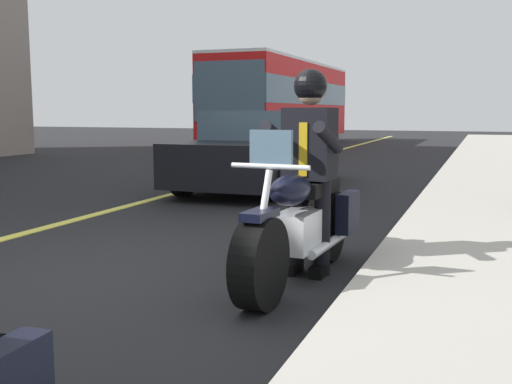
{
  "coord_description": "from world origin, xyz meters",
  "views": [
    {
      "loc": [
        4.14,
        2.88,
        1.39
      ],
      "look_at": [
        -0.33,
        1.18,
        0.75
      ],
      "focal_mm": 42.4,
      "sensor_mm": 36.0,
      "label": 1
    }
  ],
  "objects_px": {
    "motorcycle_main": "(301,226)",
    "bus_near": "(283,99)",
    "car_silver": "(263,150)",
    "rider_main": "(309,154)"
  },
  "relations": [
    {
      "from": "motorcycle_main",
      "to": "rider_main",
      "type": "distance_m",
      "value": 0.61
    },
    {
      "from": "car_silver",
      "to": "rider_main",
      "type": "bearing_deg",
      "value": 23.92
    },
    {
      "from": "bus_near",
      "to": "car_silver",
      "type": "height_order",
      "value": "bus_near"
    },
    {
      "from": "rider_main",
      "to": "bus_near",
      "type": "bearing_deg",
      "value": -161.15
    },
    {
      "from": "rider_main",
      "to": "car_silver",
      "type": "bearing_deg",
      "value": -156.08
    },
    {
      "from": "motorcycle_main",
      "to": "car_silver",
      "type": "height_order",
      "value": "car_silver"
    },
    {
      "from": "rider_main",
      "to": "car_silver",
      "type": "distance_m",
      "value": 5.94
    },
    {
      "from": "motorcycle_main",
      "to": "bus_near",
      "type": "relative_size",
      "value": 0.2
    },
    {
      "from": "rider_main",
      "to": "car_silver",
      "type": "relative_size",
      "value": 0.38
    },
    {
      "from": "rider_main",
      "to": "car_silver",
      "type": "xyz_separation_m",
      "value": [
        -5.42,
        -2.41,
        -0.35
      ]
    }
  ]
}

